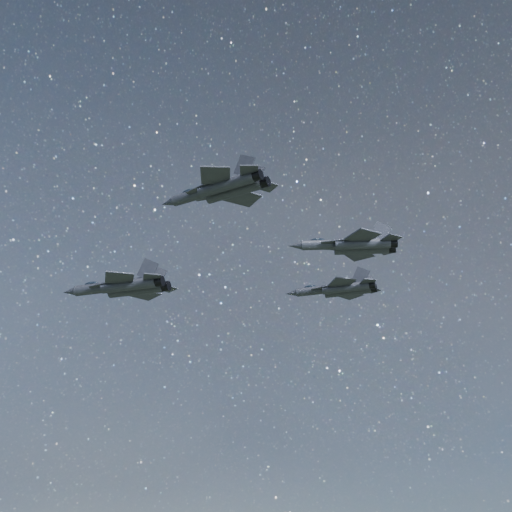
# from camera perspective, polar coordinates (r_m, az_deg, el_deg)

# --- Properties ---
(jet_lead) EXTENTS (19.05, 13.55, 4.85)m
(jet_lead) POSITION_cam_1_polar(r_m,az_deg,el_deg) (95.52, -12.46, -2.87)
(jet_lead) COLOR #30323D
(jet_left) EXTENTS (16.07, 11.39, 4.08)m
(jet_left) POSITION_cam_1_polar(r_m,az_deg,el_deg) (100.65, 7.93, -3.13)
(jet_left) COLOR #30323D
(jet_right) EXTENTS (15.27, 10.43, 3.83)m
(jet_right) POSITION_cam_1_polar(r_m,az_deg,el_deg) (69.99, -3.28, 6.43)
(jet_right) COLOR #30323D
(jet_slot) EXTENTS (16.84, 11.53, 4.23)m
(jet_slot) POSITION_cam_1_polar(r_m,az_deg,el_deg) (89.44, 9.21, 1.01)
(jet_slot) COLOR #30323D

